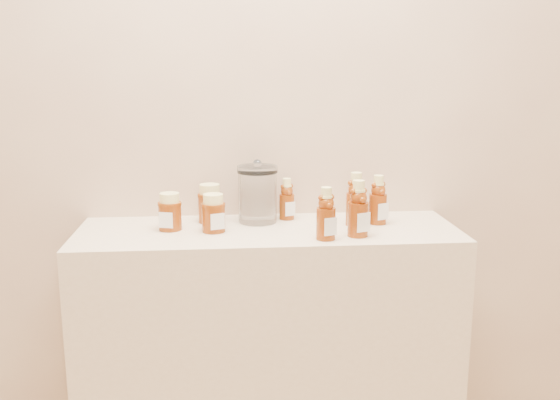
{
  "coord_description": "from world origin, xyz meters",
  "views": [
    {
      "loc": [
        -0.13,
        -0.34,
        1.41
      ],
      "look_at": [
        0.03,
        1.52,
        1.0
      ],
      "focal_mm": 40.0,
      "sensor_mm": 36.0,
      "label": 1
    }
  ],
  "objects_px": {
    "bear_bottle_back_left": "(287,196)",
    "bear_bottle_front_left": "(326,210)",
    "display_table": "(269,360)",
    "honey_jar_left": "(170,212)",
    "glass_canister": "(258,192)"
  },
  "relations": [
    {
      "from": "bear_bottle_back_left",
      "to": "bear_bottle_front_left",
      "type": "relative_size",
      "value": 0.88
    },
    {
      "from": "honey_jar_left",
      "to": "bear_bottle_front_left",
      "type": "bearing_deg",
      "value": -1.38
    },
    {
      "from": "honey_jar_left",
      "to": "glass_canister",
      "type": "bearing_deg",
      "value": 31.29
    },
    {
      "from": "honey_jar_left",
      "to": "glass_canister",
      "type": "distance_m",
      "value": 0.29
    },
    {
      "from": "bear_bottle_back_left",
      "to": "bear_bottle_front_left",
      "type": "distance_m",
      "value": 0.27
    },
    {
      "from": "display_table",
      "to": "bear_bottle_back_left",
      "type": "relative_size",
      "value": 7.67
    },
    {
      "from": "bear_bottle_back_left",
      "to": "bear_bottle_front_left",
      "type": "xyz_separation_m",
      "value": [
        0.09,
        -0.25,
        0.01
      ]
    },
    {
      "from": "display_table",
      "to": "bear_bottle_front_left",
      "type": "relative_size",
      "value": 6.74
    },
    {
      "from": "bear_bottle_back_left",
      "to": "honey_jar_left",
      "type": "distance_m",
      "value": 0.39
    },
    {
      "from": "bear_bottle_front_left",
      "to": "glass_canister",
      "type": "xyz_separation_m",
      "value": [
        -0.19,
        0.22,
        0.01
      ]
    },
    {
      "from": "honey_jar_left",
      "to": "display_table",
      "type": "bearing_deg",
      "value": 12.66
    },
    {
      "from": "display_table",
      "to": "bear_bottle_back_left",
      "type": "height_order",
      "value": "bear_bottle_back_left"
    },
    {
      "from": "bear_bottle_front_left",
      "to": "honey_jar_left",
      "type": "relative_size",
      "value": 1.51
    },
    {
      "from": "bear_bottle_back_left",
      "to": "bear_bottle_front_left",
      "type": "bearing_deg",
      "value": -90.92
    },
    {
      "from": "display_table",
      "to": "honey_jar_left",
      "type": "height_order",
      "value": "honey_jar_left"
    }
  ]
}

